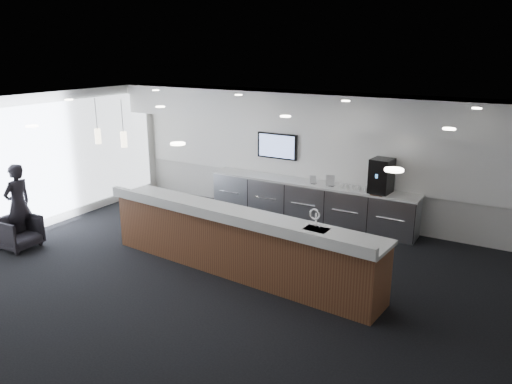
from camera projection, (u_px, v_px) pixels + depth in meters
The scene contains 23 objects.
ground at pixel (222, 281), 8.77m from camera, with size 10.00×10.00×0.00m, color black.
ceiling at pixel (218, 109), 7.92m from camera, with size 10.00×8.00×0.02m, color black.
back_wall at pixel (317, 156), 11.66m from camera, with size 10.00×0.02×3.00m, color silver.
left_wall at pixel (29, 165), 10.77m from camera, with size 0.02×8.00×3.00m, color silver.
soffit_bulkhead at pixel (310, 108), 10.96m from camera, with size 10.00×0.90×0.70m, color white.
alcove_panel at pixel (316, 152), 11.60m from camera, with size 9.80×0.06×1.40m, color white.
window_blinds_wall at pixel (30, 165), 10.75m from camera, with size 0.04×7.36×2.55m, color #CFE8F8.
back_credenza at pixel (309, 201), 11.65m from camera, with size 5.06×0.66×0.95m.
wall_tv at pixel (277, 146), 12.02m from camera, with size 1.05×0.08×0.62m.
pendant_left at pixel (143, 135), 9.96m from camera, with size 0.12×0.12×0.30m, color #FFEEC6.
pendant_right at pixel (117, 132), 10.30m from camera, with size 0.12×0.12×0.30m, color #FFEEC6.
ceiling_can_lights at pixel (218, 111), 7.93m from camera, with size 7.00×5.00×0.02m, color silver, non-canonical shape.
service_counter at pixel (238, 242), 8.98m from camera, with size 5.60×1.37×1.49m.
coffee_machine at pixel (381, 176), 10.58m from camera, with size 0.47×0.57×0.74m.
info_sign_left at pixel (313, 180), 11.33m from camera, with size 0.14×0.02×0.20m, color silver.
info_sign_right at pixel (330, 181), 11.13m from camera, with size 0.20×0.02×0.26m, color silver.
armchair at pixel (19, 232), 10.11m from camera, with size 0.71×0.74×0.67m, color black.
lounge_guest at pixel (18, 204), 10.24m from camera, with size 0.62×0.41×1.69m, color black.
cup_0 at pixel (366, 189), 10.77m from camera, with size 0.09×0.09×0.09m, color white.
cup_1 at pixel (360, 188), 10.84m from camera, with size 0.09×0.09×0.09m, color white.
cup_2 at pixel (353, 187), 10.91m from camera, with size 0.09×0.09×0.09m, color white.
cup_3 at pixel (347, 187), 10.97m from camera, with size 0.09×0.09×0.09m, color white.
cup_4 at pixel (341, 186), 11.04m from camera, with size 0.09×0.09×0.09m, color white.
Camera 1 is at (4.55, -6.58, 3.96)m, focal length 35.00 mm.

